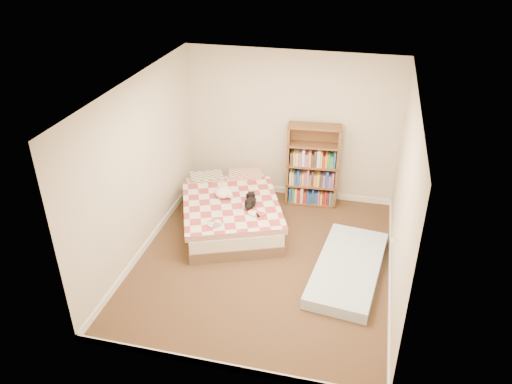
% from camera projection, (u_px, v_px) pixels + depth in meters
% --- Properties ---
extents(room, '(3.51, 4.01, 2.51)m').
position_uv_depth(room, '(264.00, 186.00, 6.49)').
color(room, '#47321E').
rests_on(room, ground).
extents(bed, '(1.99, 2.32, 0.52)m').
position_uv_depth(bed, '(231.00, 210.00, 7.80)').
color(bed, brown).
rests_on(bed, room).
extents(bookshelf, '(0.86, 0.34, 1.40)m').
position_uv_depth(bookshelf, '(312.00, 174.00, 8.25)').
color(bookshelf, brown).
rests_on(bookshelf, room).
extents(floor_mattress, '(1.03, 1.91, 0.16)m').
position_uv_depth(floor_mattress, '(348.00, 268.00, 6.79)').
color(floor_mattress, '#7FA9D4').
rests_on(floor_mattress, room).
extents(black_cat, '(0.24, 0.61, 0.14)m').
position_uv_depth(black_cat, '(251.00, 201.00, 7.47)').
color(black_cat, black).
rests_on(black_cat, bed).
extents(white_dog, '(0.33, 0.35, 0.14)m').
position_uv_depth(white_dog, '(224.00, 193.00, 7.68)').
color(white_dog, silver).
rests_on(white_dog, bed).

